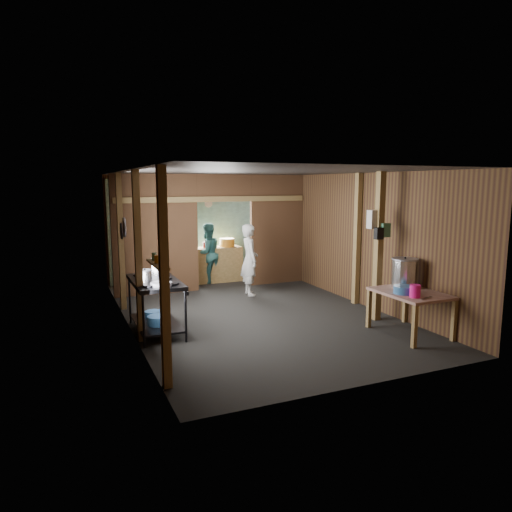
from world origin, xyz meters
name	(u,v)px	position (x,y,z in m)	size (l,w,h in m)	color
floor	(252,312)	(0.00, 0.00, 0.00)	(4.50, 7.00, 0.00)	black
ceiling	(252,172)	(0.00, 0.00, 2.60)	(4.50, 7.00, 0.00)	#3A3430
wall_back	(198,227)	(0.00, 3.50, 1.30)	(4.50, 0.00, 2.60)	brown
wall_front	(369,279)	(0.00, -3.50, 1.30)	(4.50, 0.00, 2.60)	brown
wall_left	(126,251)	(-2.25, 0.00, 1.30)	(0.00, 7.00, 2.60)	brown
wall_right	(354,238)	(2.25, 0.00, 1.30)	(0.00, 7.00, 2.60)	brown
partition_left	(156,235)	(-1.32, 2.20, 1.30)	(1.85, 0.10, 2.60)	brown
partition_right	(277,230)	(1.57, 2.20, 1.30)	(1.35, 0.10, 2.60)	brown
partition_header	(224,188)	(0.25, 2.20, 2.30)	(1.30, 0.10, 0.60)	brown
turquoise_panel	(199,230)	(0.00, 3.44, 1.25)	(4.40, 0.06, 2.50)	#8AC5BF
back_counter	(217,264)	(0.30, 2.95, 0.42)	(1.20, 0.50, 0.85)	#A08049
wall_clock	(208,204)	(0.25, 3.40, 1.90)	(0.20, 0.20, 0.03)	beige
post_left_a	(164,280)	(-2.18, -2.60, 1.30)	(0.10, 0.12, 2.60)	#A08049
post_left_b	(138,257)	(-2.18, -0.80, 1.30)	(0.10, 0.12, 2.60)	#A08049
post_left_c	(121,242)	(-2.18, 1.20, 1.30)	(0.10, 0.12, 2.60)	#A08049
post_right	(357,239)	(2.18, -0.20, 1.30)	(0.10, 0.12, 2.60)	#A08049
post_free	(379,247)	(1.85, -1.30, 1.30)	(0.12, 0.12, 2.60)	#A08049
cross_beam	(214,199)	(0.00, 2.15, 2.05)	(4.40, 0.12, 0.12)	#A08049
pan_lid_big	(124,227)	(-2.21, 0.40, 1.65)	(0.34, 0.34, 0.03)	gray
pan_lid_small	(121,231)	(-2.21, 0.80, 1.55)	(0.30, 0.30, 0.03)	black
wall_shelf	(158,264)	(-2.15, -2.10, 1.40)	(0.14, 0.80, 0.03)	#A08049
jar_white	(162,262)	(-2.15, -2.35, 1.47)	(0.07, 0.07, 0.10)	beige
jar_yellow	(158,259)	(-2.15, -2.10, 1.47)	(0.08, 0.08, 0.10)	#BA6E1A
jar_green	(154,257)	(-2.15, -1.88, 1.47)	(0.06, 0.06, 0.10)	#3B7855
bag_white	(374,219)	(1.80, -1.22, 1.78)	(0.22, 0.15, 0.32)	beige
bag_green	(385,230)	(1.92, -1.36, 1.60)	(0.16, 0.12, 0.24)	#3B7855
bag_black	(379,233)	(1.78, -1.38, 1.55)	(0.14, 0.10, 0.20)	black
gas_range	(156,306)	(-1.88, -0.47, 0.43)	(0.75, 1.47, 0.87)	black
prep_table	(410,313)	(1.83, -2.17, 0.35)	(0.85, 1.17, 0.69)	tan
stove_pot_large	(160,267)	(-1.71, -0.07, 1.00)	(0.30, 0.30, 0.31)	silver
stove_pot_med	(145,276)	(-2.05, -0.53, 0.95)	(0.23, 0.23, 0.21)	silver
frying_pan	(161,284)	(-1.88, -0.95, 0.89)	(0.33, 0.55, 0.07)	gray
blue_tub_front	(158,320)	(-1.88, -0.63, 0.24)	(0.35, 0.35, 0.14)	#316298
blue_tub_back	(153,314)	(-1.88, -0.19, 0.22)	(0.28, 0.28, 0.11)	#316298
stock_pot	(404,273)	(1.98, -1.84, 0.92)	(0.43, 0.43, 0.50)	silver
wash_basin	(404,290)	(1.66, -2.21, 0.75)	(0.32, 0.32, 0.12)	#316298
pink_bucket	(415,291)	(1.64, -2.48, 0.79)	(0.16, 0.16, 0.19)	#F8188A
knife	(427,298)	(1.75, -2.60, 0.70)	(0.30, 0.04, 0.01)	silver
yellow_tub	(227,242)	(0.58, 2.95, 0.95)	(0.37, 0.37, 0.21)	#BA6E1A
red_cup	(205,245)	(0.02, 2.95, 0.92)	(0.12, 0.12, 0.14)	maroon
cook	(250,260)	(0.51, 1.33, 0.77)	(0.56, 0.37, 1.54)	silver
worker_back	(208,253)	(0.04, 2.86, 0.73)	(0.71, 0.55, 1.45)	#2C6665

